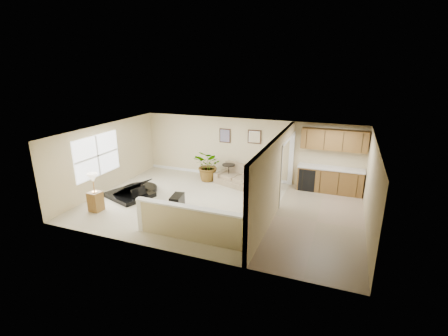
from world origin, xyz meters
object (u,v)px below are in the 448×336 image
at_px(loveseat, 238,175).
at_px(small_plant, 277,184).
at_px(accent_table, 229,171).
at_px(lamp_stand, 95,195).
at_px(piano_bench, 177,202).
at_px(palm_plant, 209,166).
at_px(piano, 130,180).

xyz_separation_m(loveseat, small_plant, (1.57, -0.02, -0.14)).
distance_m(loveseat, accent_table, 0.42).
height_order(loveseat, lamp_stand, lamp_stand).
height_order(piano_bench, small_plant, small_plant).
height_order(piano_bench, palm_plant, palm_plant).
bearing_deg(small_plant, piano, -153.00).
relative_size(loveseat, palm_plant, 1.38).
height_order(piano, palm_plant, piano).
xyz_separation_m(accent_table, lamp_stand, (-3.10, -4.01, 0.05)).
height_order(piano, small_plant, piano).
distance_m(piano, loveseat, 4.09).
xyz_separation_m(palm_plant, small_plant, (2.79, 0.02, -0.40)).
xyz_separation_m(piano, loveseat, (3.25, 2.47, -0.22)).
xyz_separation_m(loveseat, palm_plant, (-1.23, -0.03, 0.26)).
bearing_deg(small_plant, loveseat, 179.35).
relative_size(loveseat, small_plant, 3.73).
bearing_deg(palm_plant, accent_table, 5.51).
height_order(piano, lamp_stand, piano).
relative_size(piano_bench, palm_plant, 0.46).
bearing_deg(loveseat, accent_table, -167.46).
bearing_deg(piano, palm_plant, 69.46).
bearing_deg(piano_bench, loveseat, 67.79).
bearing_deg(small_plant, piano_bench, -134.03).
height_order(piano_bench, accent_table, accent_table).
bearing_deg(piano_bench, lamp_stand, -154.32).
distance_m(small_plant, lamp_stand, 6.44).
relative_size(piano, small_plant, 3.83).
bearing_deg(palm_plant, loveseat, 1.58).
xyz_separation_m(piano, accent_table, (2.85, 2.52, -0.10)).
distance_m(accent_table, palm_plant, 0.84).
relative_size(loveseat, lamp_stand, 1.56).
distance_m(loveseat, small_plant, 1.57).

